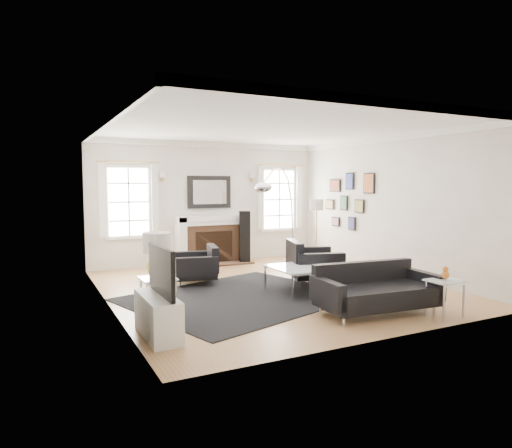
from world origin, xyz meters
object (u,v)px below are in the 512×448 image
fireplace (212,240)px  armchair_left (198,266)px  armchair_right (311,264)px  arc_floor_lamp (279,216)px  sofa (374,291)px  coffee_table (302,268)px  gourd_lamp (157,252)px

fireplace → armchair_left: 2.15m
armchair_right → arc_floor_lamp: 1.19m
sofa → coffee_table: bearing=100.3°
coffee_table → fireplace: bearing=95.2°
gourd_lamp → coffee_table: bearing=4.3°
armchair_left → coffee_table: bearing=-48.0°
fireplace → arc_floor_lamp: arc_floor_lamp is taller
arc_floor_lamp → armchair_right: bearing=-74.7°
gourd_lamp → arc_floor_lamp: 3.20m
armchair_right → arc_floor_lamp: arc_floor_lamp is taller
coffee_table → gourd_lamp: size_ratio=1.56×
fireplace → sofa: fireplace is taller
coffee_table → arc_floor_lamp: arc_floor_lamp is taller
sofa → arc_floor_lamp: 2.95m
gourd_lamp → arc_floor_lamp: (2.81, 1.50, 0.32)m
armchair_left → coffee_table: (1.32, -1.47, 0.09)m
sofa → arc_floor_lamp: bearing=89.3°
fireplace → arc_floor_lamp: bearing=-73.4°
armchair_left → arc_floor_lamp: arc_floor_lamp is taller
fireplace → coffee_table: bearing=-84.8°
sofa → armchair_right: (0.26, 2.00, 0.06)m
armchair_right → gourd_lamp: size_ratio=1.88×
armchair_left → armchair_right: 2.09m
armchair_right → coffee_table: armchair_right is taller
armchair_left → coffee_table: armchair_left is taller
armchair_left → gourd_lamp: 2.11m
arc_floor_lamp → sofa: bearing=-90.7°
arc_floor_lamp → fireplace: bearing=106.6°
coffee_table → arc_floor_lamp: 1.57m
fireplace → coffee_table: size_ratio=1.71×
fireplace → arc_floor_lamp: 2.23m
sofa → coffee_table: sofa is taller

